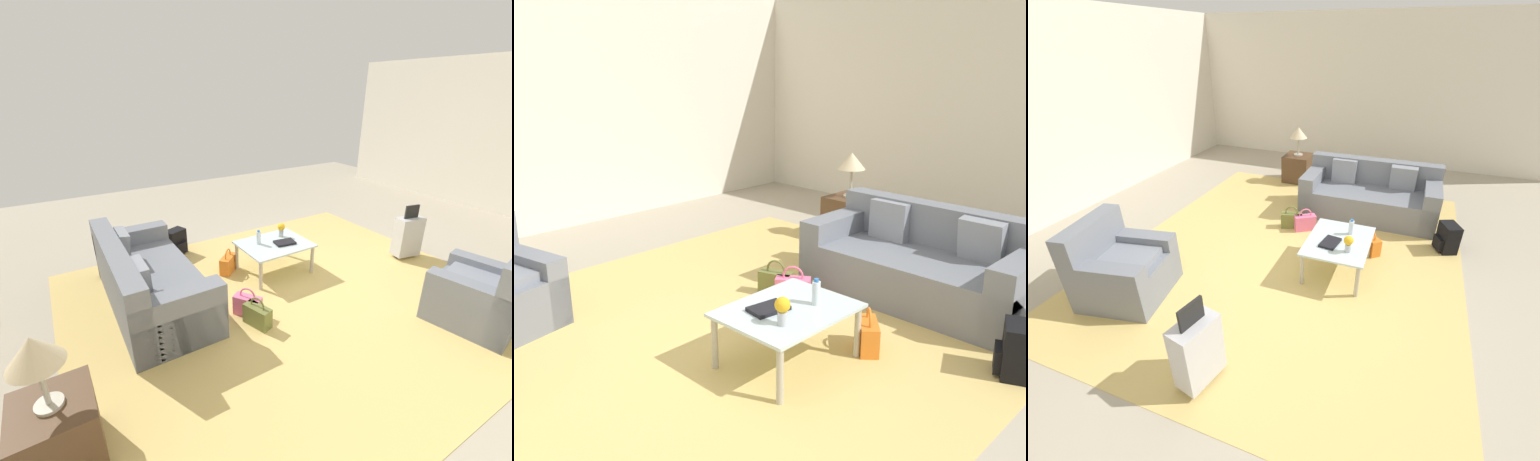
# 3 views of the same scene
# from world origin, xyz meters

# --- Properties ---
(ground_plane) EXTENTS (12.00, 12.00, 0.00)m
(ground_plane) POSITION_xyz_m (0.00, 0.00, 0.00)
(ground_plane) COLOR #A89E89
(wall_right) EXTENTS (0.12, 8.00, 3.10)m
(wall_right) POSITION_xyz_m (5.06, 0.00, 1.55)
(wall_right) COLOR silver
(wall_right) RESTS_ON ground
(area_rug) EXTENTS (5.20, 4.40, 0.01)m
(area_rug) POSITION_xyz_m (0.60, 0.20, 0.00)
(area_rug) COLOR tan
(area_rug) RESTS_ON ground
(couch) EXTENTS (0.96, 2.11, 0.85)m
(couch) POSITION_xyz_m (2.19, -0.60, 0.30)
(couch) COLOR slate
(couch) RESTS_ON ground
(coffee_table) EXTENTS (0.96, 0.75, 0.44)m
(coffee_table) POSITION_xyz_m (0.40, -0.50, 0.38)
(coffee_table) COLOR silver
(coffee_table) RESTS_ON ground
(water_bottle) EXTENTS (0.06, 0.06, 0.20)m
(water_bottle) POSITION_xyz_m (0.60, -0.60, 0.53)
(water_bottle) COLOR silver
(water_bottle) RESTS_ON coffee_table
(coffee_table_book) EXTENTS (0.31, 0.23, 0.03)m
(coffee_table_book) POSITION_xyz_m (0.28, -0.42, 0.45)
(coffee_table_book) COLOR black
(coffee_table_book) RESTS_ON coffee_table
(flower_vase) EXTENTS (0.11, 0.11, 0.21)m
(flower_vase) POSITION_xyz_m (0.18, -0.65, 0.56)
(flower_vase) COLOR #B2B7BC
(flower_vase) RESTS_ON coffee_table
(side_table) EXTENTS (0.52, 0.52, 0.54)m
(side_table) POSITION_xyz_m (3.20, 1.00, 0.27)
(side_table) COLOR #513823
(side_table) RESTS_ON ground
(table_lamp) EXTENTS (0.34, 0.34, 0.55)m
(table_lamp) POSITION_xyz_m (3.20, 1.00, 0.97)
(table_lamp) COLOR #ADA899
(table_lamp) RESTS_ON side_table
(handbag_pink) EXTENTS (0.29, 0.34, 0.36)m
(handbag_pink) POSITION_xyz_m (1.25, 0.20, 0.13)
(handbag_pink) COLOR pink
(handbag_pink) RESTS_ON ground
(handbag_orange) EXTENTS (0.33, 0.32, 0.36)m
(handbag_orange) POSITION_xyz_m (0.97, -0.83, 0.13)
(handbag_orange) COLOR orange
(handbag_orange) RESTS_ON ground
(handbag_olive) EXTENTS (0.23, 0.35, 0.36)m
(handbag_olive) POSITION_xyz_m (1.25, 0.42, 0.13)
(handbag_olive) COLOR olive
(handbag_olive) RESTS_ON ground
(backpack_black) EXTENTS (0.35, 0.33, 0.40)m
(backpack_black) POSITION_xyz_m (1.40, -1.79, 0.19)
(backpack_black) COLOR black
(backpack_black) RESTS_ON ground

